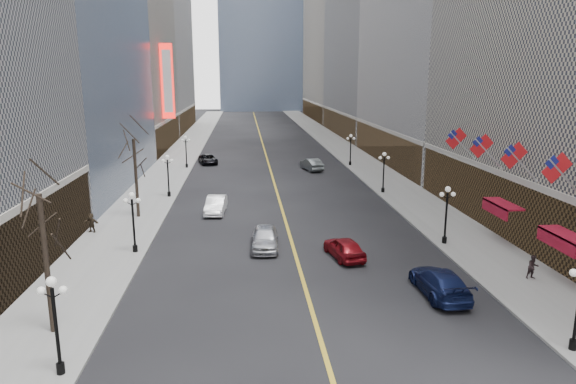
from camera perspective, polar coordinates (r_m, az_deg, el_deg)
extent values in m
cube|color=gray|center=(79.94, 7.88, 3.45)|extent=(6.00, 230.00, 0.15)
cube|color=gray|center=(78.66, -12.47, 3.11)|extent=(6.00, 230.00, 0.15)
cube|color=gold|center=(87.94, -2.53, 4.36)|extent=(0.25, 200.00, 0.02)
cube|color=brown|center=(43.37, 25.79, -2.23)|extent=(2.80, 41.00, 5.00)
cube|color=brown|center=(78.76, 11.39, 5.03)|extent=(2.80, 35.00, 5.00)
cube|color=gray|center=(118.34, 12.19, 17.90)|extent=(26.00, 40.00, 48.00)
cube|color=brown|center=(115.50, 6.13, 7.60)|extent=(2.80, 39.00, 5.00)
cube|color=#AFA691|center=(160.53, 7.61, 19.16)|extent=(26.00, 46.00, 62.00)
cube|color=brown|center=(157.80, 3.13, 9.03)|extent=(2.80, 45.00, 5.00)
cube|color=#AFA691|center=(98.30, -21.70, 19.01)|extent=(26.00, 30.00, 50.00)
cube|color=brown|center=(95.62, -13.88, 6.24)|extent=(2.80, 29.00, 5.00)
cube|color=brown|center=(129.17, -11.60, 7.96)|extent=(2.80, 37.00, 5.00)
cylinder|color=black|center=(28.83, 29.10, -14.59)|extent=(0.36, 0.36, 0.50)
sphere|color=white|center=(27.19, 29.14, -7.84)|extent=(0.36, 0.36, 0.36)
cylinder|color=black|center=(41.91, 16.98, -5.11)|extent=(0.36, 0.36, 0.50)
cylinder|color=black|center=(41.42, 17.14, -2.81)|extent=(0.16, 0.16, 4.00)
sphere|color=white|center=(40.89, 17.35, 0.30)|extent=(0.44, 0.44, 0.44)
sphere|color=white|center=(40.80, 16.73, -0.26)|extent=(0.36, 0.36, 0.36)
sphere|color=white|center=(41.14, 17.89, -0.23)|extent=(0.36, 0.36, 0.36)
cylinder|color=black|center=(58.39, 10.50, 0.23)|extent=(0.36, 0.36, 0.50)
cylinder|color=black|center=(58.04, 10.57, 1.91)|extent=(0.16, 0.16, 4.00)
sphere|color=white|center=(57.66, 10.66, 4.16)|extent=(0.44, 0.44, 0.44)
sphere|color=white|center=(57.60, 10.21, 3.76)|extent=(0.36, 0.36, 0.36)
sphere|color=white|center=(57.84, 11.08, 3.77)|extent=(0.36, 0.36, 0.36)
cylinder|color=black|center=(75.56, 6.92, 3.18)|extent=(0.36, 0.36, 0.50)
cylinder|color=black|center=(75.30, 6.96, 4.50)|extent=(0.16, 0.16, 4.00)
sphere|color=white|center=(75.00, 7.00, 6.24)|extent=(0.44, 0.44, 0.44)
sphere|color=white|center=(74.96, 6.66, 5.93)|extent=(0.36, 0.36, 0.36)
sphere|color=white|center=(75.14, 7.33, 5.93)|extent=(0.36, 0.36, 0.36)
cylinder|color=black|center=(25.69, -23.94, -17.47)|extent=(0.36, 0.36, 0.50)
cylinder|color=black|center=(24.88, -24.32, -13.96)|extent=(0.16, 0.16, 4.00)
sphere|color=white|center=(23.98, -24.82, -9.02)|extent=(0.44, 0.44, 0.44)
sphere|color=white|center=(24.28, -25.75, -9.87)|extent=(0.36, 0.36, 0.36)
sphere|color=white|center=(23.98, -23.71, -9.95)|extent=(0.36, 0.36, 0.36)
cylinder|color=black|center=(39.81, -16.62, -6.03)|extent=(0.36, 0.36, 0.50)
cylinder|color=black|center=(39.30, -16.78, -3.62)|extent=(0.16, 0.16, 4.00)
sphere|color=white|center=(38.74, -16.99, -0.35)|extent=(0.44, 0.44, 0.44)
sphere|color=white|center=(38.92, -17.60, -0.93)|extent=(0.36, 0.36, 0.36)
sphere|color=white|center=(38.73, -16.31, -0.91)|extent=(0.36, 0.36, 0.36)
cylinder|color=black|center=(56.90, -13.07, -0.22)|extent=(0.36, 0.36, 0.50)
cylinder|color=black|center=(56.55, -13.16, 1.51)|extent=(0.16, 0.16, 4.00)
sphere|color=white|center=(56.15, -13.28, 3.81)|extent=(0.44, 0.44, 0.44)
sphere|color=white|center=(56.28, -13.71, 3.39)|extent=(0.36, 0.36, 0.36)
sphere|color=white|center=(56.15, -12.81, 3.42)|extent=(0.36, 0.36, 0.36)
cylinder|color=black|center=(74.42, -11.19, 2.89)|extent=(0.36, 0.36, 0.50)
cylinder|color=black|center=(74.15, -11.25, 4.22)|extent=(0.16, 0.16, 4.00)
sphere|color=white|center=(73.85, -11.32, 5.98)|extent=(0.44, 0.44, 0.44)
sphere|color=white|center=(73.95, -11.66, 5.66)|extent=(0.36, 0.36, 0.36)
sphere|color=white|center=(73.85, -10.96, 5.69)|extent=(0.36, 0.36, 0.36)
cylinder|color=#B2B2B7|center=(35.36, 28.49, 1.33)|extent=(2.49, 0.12, 2.49)
cube|color=red|center=(34.90, 27.71, 2.37)|extent=(1.94, 0.04, 1.94)
cube|color=navy|center=(34.66, 27.28, 2.94)|extent=(0.88, 0.06, 0.88)
cylinder|color=#B2B2B7|center=(39.55, 24.58, 2.79)|extent=(2.49, 0.12, 2.49)
cube|color=red|center=(39.14, 23.83, 3.73)|extent=(1.94, 0.04, 1.94)
cube|color=navy|center=(38.93, 23.43, 4.24)|extent=(0.88, 0.06, 0.88)
cylinder|color=#B2B2B7|center=(43.91, 21.42, 3.95)|extent=(2.49, 0.12, 2.49)
cube|color=red|center=(43.54, 20.72, 4.81)|extent=(1.94, 0.04, 1.94)
cube|color=navy|center=(43.35, 20.34, 5.27)|extent=(0.88, 0.06, 0.88)
cylinder|color=#B2B2B7|center=(48.40, 18.84, 4.89)|extent=(2.49, 0.12, 2.49)
cube|color=red|center=(48.06, 18.18, 5.67)|extent=(1.94, 0.04, 1.94)
cube|color=navy|center=(47.89, 17.82, 6.09)|extent=(0.88, 0.06, 0.88)
cube|color=maroon|center=(36.42, 28.55, -4.22)|extent=(1.40, 4.00, 0.15)
cube|color=maroon|center=(36.18, 27.62, -4.89)|extent=(0.10, 4.00, 0.90)
cube|color=maroon|center=(43.05, 22.79, -1.22)|extent=(1.40, 4.00, 0.15)
cube|color=maroon|center=(42.85, 21.98, -1.77)|extent=(0.10, 4.00, 0.90)
cube|color=red|center=(87.78, -13.27, 11.88)|extent=(2.00, 0.50, 12.00)
cube|color=white|center=(87.77, -13.23, 11.88)|extent=(1.40, 0.55, 10.00)
cylinder|color=#2D231C|center=(28.31, -25.26, -7.30)|extent=(0.28, 0.28, 7.20)
cylinder|color=#2D231C|center=(48.80, -16.53, 1.47)|extent=(0.28, 0.28, 7.20)
imported|color=#B0B1B8|center=(39.15, -2.59, -5.10)|extent=(2.29, 5.15, 1.72)
imported|color=white|center=(49.60, -8.01, -1.42)|extent=(2.07, 5.05, 1.63)
imported|color=black|center=(77.67, -8.86, 3.61)|extent=(3.44, 5.45, 1.40)
imported|color=#121B46|center=(32.47, 16.50, -9.57)|extent=(2.44, 5.70, 1.64)
imported|color=maroon|center=(37.43, 6.26, -6.16)|extent=(2.73, 4.84, 1.55)
imported|color=#515759|center=(71.55, 2.62, 3.08)|extent=(2.96, 5.37, 1.68)
imported|color=black|center=(36.67, 25.58, -7.52)|extent=(0.79, 0.47, 1.58)
imported|color=#34291D|center=(45.72, -21.01, -3.20)|extent=(1.56, 0.88, 1.61)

